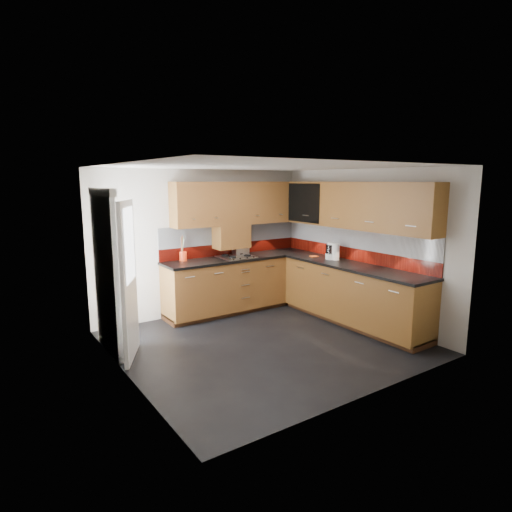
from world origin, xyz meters
TOP-DOWN VIEW (x-y plane):
  - room at (0.00, 0.00)m, footprint 4.00×3.80m
  - base_cabinets at (1.07, 0.72)m, footprint 2.70×3.20m
  - countertop at (1.05, 0.70)m, footprint 2.72×3.22m
  - backsplash at (1.28, 0.93)m, footprint 2.70×3.20m
  - upper_cabinets at (1.23, 0.78)m, footprint 2.50×3.20m
  - extractor_hood at (0.45, 1.64)m, footprint 0.60×0.33m
  - glass_cabinet at (1.71, 1.07)m, footprint 0.32×0.80m
  - back_door at (-1.78, 0.75)m, footprint 0.42×1.19m
  - gas_hob at (0.45, 1.47)m, footprint 0.57×0.50m
  - utensil_pot at (-0.43, 1.69)m, footprint 0.12×0.12m
  - toaster at (0.63, 1.62)m, footprint 0.27×0.17m
  - food_processor at (1.64, 0.45)m, footprint 0.17×0.17m
  - paper_towel at (1.66, 0.37)m, footprint 0.16×0.16m
  - orange_cloth at (1.57, 0.78)m, footprint 0.14×0.13m

SIDE VIEW (x-z plane):
  - base_cabinets at x=1.07m, z-range -0.04..0.91m
  - countertop at x=1.05m, z-range 0.90..0.94m
  - orange_cloth at x=1.57m, z-range 0.94..0.95m
  - gas_hob at x=0.45m, z-range 0.93..0.98m
  - toaster at x=0.63m, z-range 0.94..1.13m
  - back_door at x=-1.78m, z-range 0.01..2.05m
  - utensil_pot at x=-0.43m, z-range 0.83..1.24m
  - food_processor at x=1.64m, z-range 0.93..1.21m
  - paper_towel at x=1.66m, z-range 0.94..1.21m
  - backsplash at x=1.28m, z-range 0.94..1.48m
  - extractor_hood at x=0.45m, z-range 1.08..1.48m
  - room at x=0.00m, z-range 0.18..2.82m
  - upper_cabinets at x=1.23m, z-range 1.48..2.20m
  - glass_cabinet at x=1.71m, z-range 1.54..2.20m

